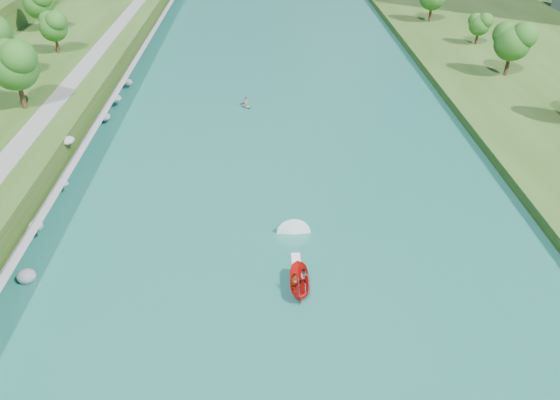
{
  "coord_description": "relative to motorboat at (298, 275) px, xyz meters",
  "views": [
    {
      "loc": [
        -2.0,
        -35.47,
        33.96
      ],
      "look_at": [
        -0.43,
        14.34,
        2.5
      ],
      "focal_mm": 35.0,
      "sensor_mm": 36.0,
      "label": 1
    }
  ],
  "objects": [
    {
      "name": "ground",
      "position": [
        -0.94,
        -3.65,
        -0.92
      ],
      "size": [
        260.0,
        260.0,
        0.0
      ],
      "primitive_type": "plane",
      "color": "#2D5119",
      "rests_on": "ground"
    },
    {
      "name": "river_water",
      "position": [
        -0.94,
        16.35,
        -0.87
      ],
      "size": [
        55.0,
        240.0,
        0.1
      ],
      "primitive_type": "cube",
      "color": "#196151",
      "rests_on": "ground"
    },
    {
      "name": "riprap_bank",
      "position": [
        -26.77,
        15.52,
        0.85
      ],
      "size": [
        4.44,
        236.0,
        4.2
      ],
      "color": "slate",
      "rests_on": "ground"
    },
    {
      "name": "motorboat",
      "position": [
        0.0,
        0.0,
        0.0
      ],
      "size": [
        3.6,
        19.18,
        2.22
      ],
      "rotation": [
        0.0,
        0.0,
        3.13
      ],
      "color": "red",
      "rests_on": "river_water"
    },
    {
      "name": "raft",
      "position": [
        -5.76,
        42.64,
        -0.47
      ],
      "size": [
        2.97,
        3.3,
        1.58
      ],
      "rotation": [
        0.0,
        0.0,
        0.48
      ],
      "color": "gray",
      "rests_on": "river_water"
    }
  ]
}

